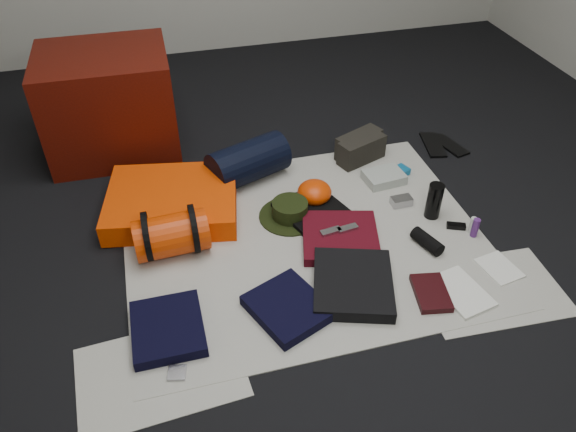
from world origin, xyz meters
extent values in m
cube|color=black|center=(0.00, 0.00, -0.01)|extent=(4.50, 4.50, 0.02)
cube|color=beige|center=(0.00, 0.00, 0.00)|extent=(1.60, 1.30, 0.01)
cube|color=beige|center=(-0.70, -0.55, 0.00)|extent=(0.61, 0.44, 0.00)
cube|color=beige|center=(0.65, -0.50, 0.00)|extent=(0.60, 0.43, 0.00)
cube|color=#490D05|center=(-0.79, 1.02, 0.28)|extent=(0.67, 0.56, 0.55)
cube|color=#EE3F02|center=(-0.55, 0.36, 0.06)|extent=(0.69, 0.60, 0.11)
cylinder|color=#CA3203|center=(-0.59, 0.07, 0.10)|extent=(0.33, 0.20, 0.19)
cylinder|color=black|center=(-0.69, 0.07, 0.11)|extent=(0.02, 0.22, 0.22)
cylinder|color=black|center=(-0.49, 0.07, 0.11)|extent=(0.03, 0.22, 0.22)
cylinder|color=black|center=(-0.15, 0.53, 0.11)|extent=(0.45, 0.34, 0.21)
cylinder|color=black|center=(-0.02, 0.17, 0.01)|extent=(0.38, 0.38, 0.01)
cylinder|color=black|center=(-0.02, 0.17, 0.05)|extent=(0.17, 0.17, 0.08)
cube|color=black|center=(0.48, 0.59, 0.07)|extent=(0.28, 0.20, 0.13)
cube|color=black|center=(0.47, 0.54, 0.07)|extent=(0.28, 0.19, 0.13)
cube|color=black|center=(0.92, 0.58, 0.01)|extent=(0.14, 0.27, 0.01)
cube|color=black|center=(1.01, 0.55, 0.01)|extent=(0.14, 0.25, 0.01)
cube|color=black|center=(-0.65, -0.38, 0.03)|extent=(0.27, 0.30, 0.05)
cube|color=black|center=(-0.19, -0.40, 0.03)|extent=(0.35, 0.37, 0.05)
cube|color=black|center=(0.10, -0.35, 0.03)|extent=(0.42, 0.45, 0.06)
cube|color=black|center=(0.08, 0.19, 0.02)|extent=(0.36, 0.34, 0.03)
cube|color=#490812|center=(0.15, -0.06, 0.03)|extent=(0.41, 0.41, 0.04)
ellipsoid|color=#CA3203|center=(0.12, 0.26, 0.06)|extent=(0.19, 0.19, 0.11)
cube|color=#9BA29A|center=(0.52, 0.33, 0.03)|extent=(0.21, 0.17, 0.05)
cylinder|color=black|center=(0.63, 0.00, 0.10)|extent=(0.09, 0.09, 0.18)
cylinder|color=black|center=(0.51, -0.19, 0.04)|extent=(0.11, 0.17, 0.06)
cube|color=#9E9DA2|center=(0.53, 0.12, 0.03)|extent=(0.10, 0.06, 0.04)
cube|color=#0E5A88|center=(0.61, 0.36, 0.02)|extent=(0.13, 0.11, 0.04)
cylinder|color=#4F216B|center=(0.75, -0.18, 0.05)|extent=(0.04, 0.04, 0.09)
cylinder|color=silver|center=(0.75, -0.16, 0.05)|extent=(0.03, 0.03, 0.09)
cube|color=black|center=(0.40, -0.47, 0.02)|extent=(0.16, 0.22, 0.03)
cube|color=silver|center=(0.52, -0.49, 0.01)|extent=(0.21, 0.28, 0.01)
cube|color=silver|center=(0.75, -0.40, 0.01)|extent=(0.16, 0.20, 0.01)
cube|color=black|center=(0.70, -0.11, 0.02)|extent=(0.09, 0.07, 0.02)
cube|color=#9E9DA2|center=(-0.64, -0.58, 0.01)|extent=(0.08, 0.08, 0.01)
cylinder|color=white|center=(0.10, 0.22, 0.05)|extent=(0.05, 0.05, 0.04)
cube|color=#9E9DA2|center=(0.11, -0.04, 0.06)|extent=(0.10, 0.05, 0.01)
cube|color=#9E9DA2|center=(0.19, -0.04, 0.06)|extent=(0.10, 0.05, 0.01)
camera|label=1|loc=(-0.57, -1.82, 1.70)|focal=35.00mm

